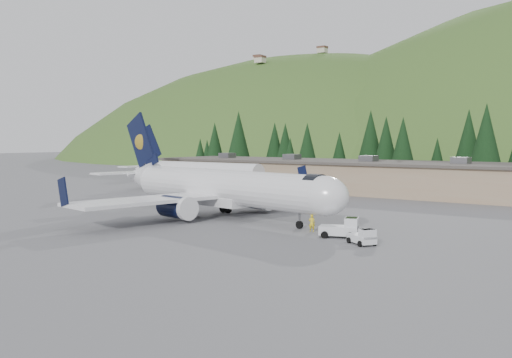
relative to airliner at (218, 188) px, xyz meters
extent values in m
plane|color=slate|center=(1.07, -0.19, -3.30)|extent=(600.00, 600.00, 0.00)
cylinder|color=white|center=(1.07, -0.19, 0.17)|extent=(28.74, 8.86, 3.83)
ellipsoid|color=white|center=(15.10, -2.74, 0.17)|extent=(5.58, 4.66, 3.83)
cylinder|color=black|center=(14.10, -2.56, 0.62)|extent=(1.97, 3.36, 3.16)
cone|color=white|center=(-15.96, 2.90, 0.57)|extent=(6.70, 4.86, 3.83)
cube|color=white|center=(0.07, -0.01, -1.44)|extent=(8.60, 4.66, 1.02)
cube|color=white|center=(-0.93, 0.17, -0.85)|extent=(11.69, 35.07, 0.36)
cube|color=black|center=(0.66, 17.48, 0.47)|extent=(2.06, 0.52, 2.93)
cube|color=black|center=(-5.53, -16.60, 0.47)|extent=(2.06, 0.52, 2.93)
cylinder|color=black|center=(1.13, 5.80, -1.72)|extent=(4.63, 3.07, 2.34)
cylinder|color=white|center=(3.03, 5.45, -1.72)|extent=(1.05, 2.55, 2.49)
cube|color=white|center=(1.13, 5.80, -1.16)|extent=(2.25, 0.65, 0.92)
cylinder|color=black|center=(-0.98, -5.83, -1.72)|extent=(4.63, 3.07, 2.34)
cylinder|color=white|center=(0.92, -6.17, -1.72)|extent=(1.05, 2.55, 2.49)
cube|color=white|center=(-0.98, -5.83, -1.16)|extent=(2.25, 0.65, 0.92)
cube|color=black|center=(-15.76, 2.86, 5.34)|extent=(6.25, 1.43, 7.48)
ellipsoid|color=gold|center=(-15.53, 3.02, 5.14)|extent=(2.02, 0.54, 2.02)
ellipsoid|color=gold|center=(-15.60, 2.62, 5.14)|extent=(2.02, 0.54, 2.02)
cube|color=black|center=(-13.16, 2.39, 2.69)|extent=(2.81, 0.75, 2.02)
cube|color=white|center=(-16.47, 2.99, 1.08)|extent=(4.88, 13.00, 0.22)
cylinder|color=slate|center=(12.10, -2.20, -2.38)|extent=(0.24, 0.24, 1.83)
cylinder|color=black|center=(12.10, -2.20, -2.91)|extent=(0.81, 0.42, 0.77)
cylinder|color=slate|center=(-1.44, 3.06, -2.28)|extent=(0.28, 0.28, 2.04)
cylinder|color=black|center=(-1.04, 2.98, -2.74)|extent=(1.17, 0.55, 1.12)
cylinder|color=black|center=(-1.84, 3.13, -2.74)|extent=(1.17, 0.55, 1.12)
cylinder|color=slate|center=(-2.42, -2.36, -2.28)|extent=(0.28, 0.28, 2.04)
cylinder|color=black|center=(-2.02, -2.43, -2.74)|extent=(1.17, 0.55, 1.12)
cylinder|color=black|center=(-2.83, -2.28, -2.74)|extent=(1.17, 0.55, 1.12)
cylinder|color=white|center=(-20.93, 21.81, -0.10)|extent=(22.00, 3.60, 3.60)
cone|color=white|center=(-34.93, 21.81, 0.10)|extent=(5.00, 3.60, 3.60)
cube|color=black|center=(-33.93, 21.81, 4.70)|extent=(5.82, 0.28, 6.89)
cube|color=white|center=(-34.93, 21.81, 0.70)|extent=(2.40, 11.00, 0.20)
cube|color=silver|center=(17.52, -4.33, -2.67)|extent=(3.79, 2.78, 0.80)
cube|color=silver|center=(18.58, -3.94, -1.99)|extent=(1.62, 1.89, 1.02)
cube|color=black|center=(18.58, -3.94, -1.54)|extent=(1.47, 1.74, 0.11)
cylinder|color=black|center=(18.27, -3.08, -2.98)|extent=(0.68, 0.45, 0.64)
cylinder|color=black|center=(18.90, -4.79, -2.98)|extent=(0.68, 0.45, 0.64)
cylinder|color=black|center=(16.14, -3.86, -2.98)|extent=(0.68, 0.45, 0.64)
cylinder|color=black|center=(16.76, -5.57, -2.98)|extent=(0.68, 0.45, 0.64)
cube|color=silver|center=(20.71, -6.33, -2.81)|extent=(2.94, 2.56, 0.62)
cube|color=silver|center=(21.44, -6.81, -2.28)|extent=(1.42, 1.52, 0.80)
cube|color=black|center=(21.44, -6.81, -1.93)|extent=(1.30, 1.40, 0.09)
cylinder|color=black|center=(21.83, -6.22, -3.05)|extent=(0.52, 0.43, 0.49)
cylinder|color=black|center=(21.06, -7.40, -3.05)|extent=(0.52, 0.43, 0.49)
cylinder|color=black|center=(20.36, -5.25, -3.05)|extent=(0.52, 0.43, 0.49)
cylinder|color=black|center=(19.58, -6.43, -3.05)|extent=(0.52, 0.43, 0.49)
cube|color=#9A7A5E|center=(-3.93, 37.81, -0.90)|extent=(70.00, 16.00, 4.80)
cube|color=#47423D|center=(-3.93, 37.81, 1.65)|extent=(71.00, 17.00, 0.40)
cube|color=slate|center=(-28.93, 37.81, 2.30)|extent=(2.50, 2.50, 1.00)
cube|color=slate|center=(-13.93, 37.81, 2.30)|extent=(2.50, 2.50, 1.00)
cube|color=slate|center=(1.07, 37.81, 2.30)|extent=(2.50, 2.50, 1.00)
cube|color=slate|center=(16.07, 37.81, 2.30)|extent=(2.50, 2.50, 1.00)
imported|color=yellow|center=(14.01, -3.08, -2.46)|extent=(0.71, 0.59, 1.67)
cone|color=black|center=(-59.25, 67.06, 1.65)|extent=(3.63, 3.63, 7.42)
cone|color=black|center=(-53.77, 58.03, 1.85)|extent=(3.77, 3.77, 7.72)
cone|color=black|center=(-50.86, 60.25, 4.12)|extent=(5.44, 5.44, 11.13)
cone|color=black|center=(-45.68, 62.40, 2.22)|extent=(4.05, 4.05, 8.27)
cone|color=black|center=(-42.91, 59.71, 5.59)|extent=(6.52, 6.52, 13.33)
cone|color=black|center=(-36.49, 65.80, 4.08)|extent=(5.41, 5.41, 11.06)
cone|color=black|center=(-34.10, 65.81, 2.67)|extent=(4.38, 4.38, 8.96)
cone|color=black|center=(-29.60, 59.86, 3.85)|extent=(5.24, 5.24, 10.72)
cone|color=black|center=(-24.55, 54.02, 1.93)|extent=(3.84, 3.84, 7.84)
cone|color=black|center=(-20.40, 54.12, 3.72)|extent=(5.14, 5.14, 10.52)
cone|color=black|center=(-16.39, 60.97, 2.61)|extent=(4.33, 4.33, 8.86)
cone|color=black|center=(-10.90, 64.82, 5.33)|extent=(6.33, 6.33, 12.95)
cone|color=black|center=(-7.38, 64.03, 3.69)|extent=(5.12, 5.12, 10.48)
cone|color=black|center=(-3.90, 56.65, 4.33)|extent=(5.59, 5.59, 11.44)
cone|color=black|center=(0.16, 55.16, 4.18)|extent=(5.49, 5.49, 11.22)
cone|color=black|center=(4.72, 61.51, 1.89)|extent=(3.80, 3.80, 7.78)
cone|color=black|center=(10.42, 62.16, 5.00)|extent=(6.09, 6.09, 12.45)
cone|color=black|center=(14.46, 58.70, 5.47)|extent=(6.43, 6.43, 13.15)
ellipsoid|color=#304F19|center=(-88.93, 169.81, -78.30)|extent=(336.00, 240.00, 240.00)
camera|label=1|loc=(41.08, -49.78, 5.49)|focal=40.00mm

